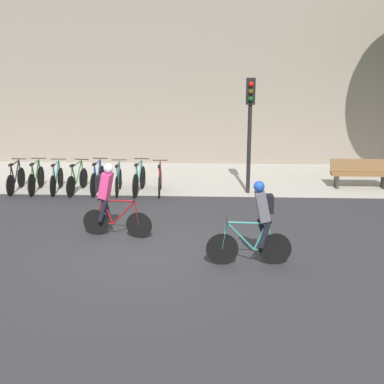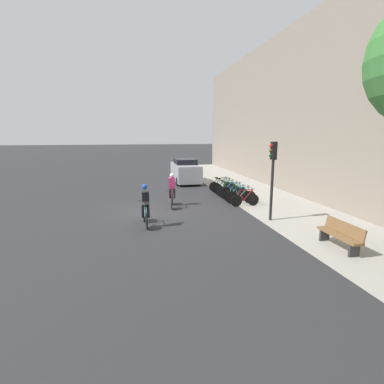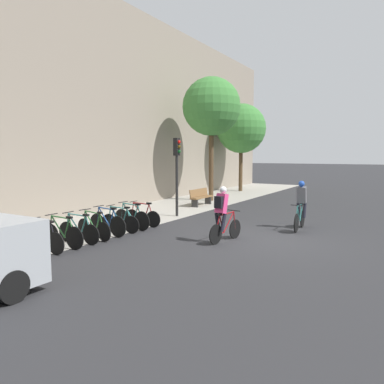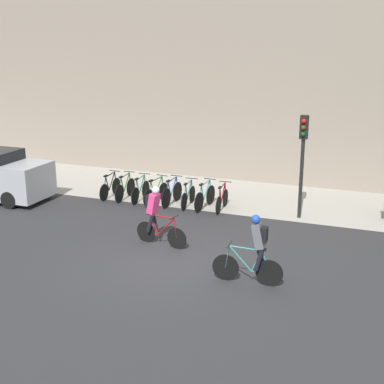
# 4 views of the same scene
# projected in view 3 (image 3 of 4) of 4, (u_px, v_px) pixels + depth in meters

# --- Properties ---
(ground) EXTENTS (200.00, 200.00, 0.00)m
(ground) POSITION_uv_depth(u_px,v_px,m) (266.00, 240.00, 11.93)
(ground) COLOR #2B2B2D
(kerb_strip) EXTENTS (44.00, 4.50, 0.01)m
(kerb_strip) POSITION_uv_depth(u_px,v_px,m) (107.00, 221.00, 15.32)
(kerb_strip) COLOR #A39E93
(kerb_strip) RESTS_ON ground
(building_facade) EXTENTS (44.00, 0.60, 10.40)m
(building_facade) POSITION_uv_depth(u_px,v_px,m) (60.00, 97.00, 16.08)
(building_facade) COLOR gray
(building_facade) RESTS_ON ground
(cyclist_pink) EXTENTS (1.67, 0.53, 1.75)m
(cyclist_pink) POSITION_uv_depth(u_px,v_px,m) (222.00, 212.00, 11.54)
(cyclist_pink) COLOR black
(cyclist_pink) RESTS_ON ground
(cyclist_grey) EXTENTS (1.76, 0.46, 1.78)m
(cyclist_grey) POSITION_uv_depth(u_px,v_px,m) (301.00, 203.00, 13.64)
(cyclist_grey) COLOR black
(cyclist_grey) RESTS_ON ground
(parked_bike_0) EXTENTS (0.46, 1.60, 0.95)m
(parked_bike_0) POSITION_uv_depth(u_px,v_px,m) (44.00, 239.00, 10.38)
(parked_bike_0) COLOR black
(parked_bike_0) RESTS_ON ground
(parked_bike_1) EXTENTS (0.46, 1.67, 0.97)m
(parked_bike_1) POSITION_uv_depth(u_px,v_px,m) (62.00, 234.00, 10.92)
(parked_bike_1) COLOR black
(parked_bike_1) RESTS_ON ground
(parked_bike_2) EXTENTS (0.46, 1.63, 0.95)m
(parked_bike_2) POSITION_uv_depth(u_px,v_px,m) (79.00, 231.00, 11.47)
(parked_bike_2) COLOR black
(parked_bike_2) RESTS_ON ground
(parked_bike_3) EXTENTS (0.46, 1.65, 0.95)m
(parked_bike_3) POSITION_uv_depth(u_px,v_px,m) (94.00, 228.00, 12.01)
(parked_bike_3) COLOR black
(parked_bike_3) RESTS_ON ground
(parked_bike_4) EXTENTS (0.46, 1.67, 0.99)m
(parked_bike_4) POSITION_uv_depth(u_px,v_px,m) (107.00, 224.00, 12.55)
(parked_bike_4) COLOR black
(parked_bike_4) RESTS_ON ground
(parked_bike_5) EXTENTS (0.46, 1.60, 0.94)m
(parked_bike_5) POSITION_uv_depth(u_px,v_px,m) (120.00, 222.00, 13.10)
(parked_bike_5) COLOR black
(parked_bike_5) RESTS_ON ground
(parked_bike_6) EXTENTS (0.46, 1.71, 0.99)m
(parked_bike_6) POSITION_uv_depth(u_px,v_px,m) (132.00, 218.00, 13.64)
(parked_bike_6) COLOR black
(parked_bike_6) RESTS_ON ground
(parked_bike_7) EXTENTS (0.46, 1.59, 0.95)m
(parked_bike_7) POSITION_uv_depth(u_px,v_px,m) (142.00, 216.00, 14.18)
(parked_bike_7) COLOR black
(parked_bike_7) RESTS_ON ground
(traffic_light_pole) EXTENTS (0.26, 0.30, 3.44)m
(traffic_light_pole) POSITION_uv_depth(u_px,v_px,m) (177.00, 162.00, 16.34)
(traffic_light_pole) COLOR black
(traffic_light_pole) RESTS_ON ground
(bench) EXTENTS (1.83, 0.44, 0.89)m
(bench) POSITION_uv_depth(u_px,v_px,m) (201.00, 197.00, 19.97)
(bench) COLOR brown
(bench) RESTS_ON ground
(street_tree_0) EXTENTS (3.37, 3.37, 7.17)m
(street_tree_0) POSITION_uv_depth(u_px,v_px,m) (211.00, 107.00, 21.62)
(street_tree_0) COLOR #4C3823
(street_tree_0) RESTS_ON ground
(street_tree_1) EXTENTS (3.62, 3.62, 6.43)m
(street_tree_1) POSITION_uv_depth(u_px,v_px,m) (241.00, 129.00, 27.47)
(street_tree_1) COLOR #4C3823
(street_tree_1) RESTS_ON ground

